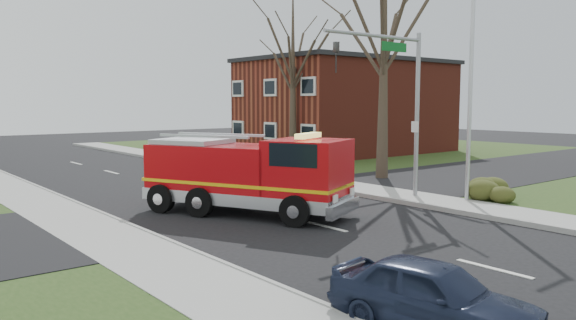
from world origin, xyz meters
TOP-DOWN VIEW (x-y plane):
  - ground at (0.00, 0.00)m, footprint 120.00×120.00m
  - sidewalk_right at (6.20, 0.00)m, footprint 2.40×80.00m
  - sidewalk_left at (-6.20, 0.00)m, footprint 2.40×80.00m
  - cross_street_right at (22.40, 4.00)m, footprint 30.00×8.00m
  - brick_building at (19.00, 18.00)m, footprint 15.40×10.40m
  - health_center_sign at (10.50, 12.50)m, footprint 0.12×2.00m
  - hedge_corner at (9.00, -1.00)m, footprint 2.80×2.00m
  - bare_tree_near at (9.50, 6.00)m, footprint 6.00×6.00m
  - bare_tree_far at (11.00, 15.00)m, footprint 5.25×5.25m
  - traffic_signal_mast at (5.21, 1.50)m, footprint 5.29×0.18m
  - streetlight_pole at (7.14, -0.50)m, footprint 1.48×0.16m
  - fire_engine at (-0.71, 3.25)m, footprint 5.40×7.74m
  - parked_car_maroon at (-4.20, -7.34)m, footprint 2.15×4.00m

SIDE VIEW (x-z plane):
  - ground at x=0.00m, z-range 0.00..0.00m
  - sidewalk_right at x=6.20m, z-range 0.00..0.15m
  - sidewalk_left at x=-6.20m, z-range 0.00..0.15m
  - cross_street_right at x=22.40m, z-range 0.00..0.15m
  - hedge_corner at x=9.00m, z-range 0.13..1.03m
  - parked_car_maroon at x=-4.20m, z-range 0.00..1.29m
  - health_center_sign at x=10.50m, z-range 0.18..1.58m
  - fire_engine at x=-0.71m, z-range -0.14..2.83m
  - brick_building at x=19.00m, z-range 0.03..7.28m
  - streetlight_pole at x=7.14m, z-range 0.35..8.75m
  - traffic_signal_mast at x=5.21m, z-range 1.31..8.11m
  - bare_tree_far at x=11.00m, z-range 1.24..11.74m
  - bare_tree_near at x=9.50m, z-range 1.41..13.41m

